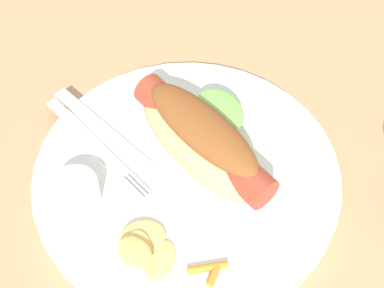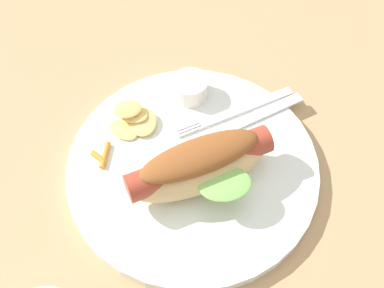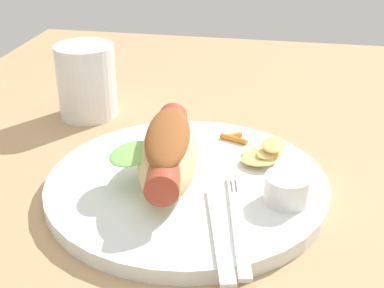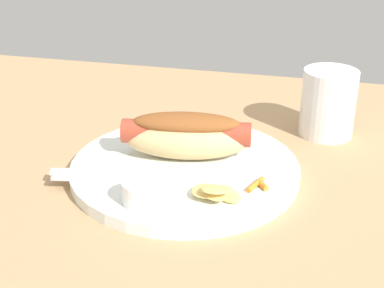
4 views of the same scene
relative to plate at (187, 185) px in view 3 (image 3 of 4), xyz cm
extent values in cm
cube|color=tan|center=(-1.68, 1.01, -1.70)|extent=(120.00, 90.00, 1.80)
cylinder|color=white|center=(0.00, 0.00, 0.00)|extent=(30.69, 30.69, 1.60)
ellipsoid|color=#DBB77A|center=(0.31, -1.95, 3.50)|extent=(17.68, 8.77, 5.40)
cylinder|color=#A33D28|center=(0.31, -1.95, 4.45)|extent=(17.68, 6.00, 3.33)
ellipsoid|color=brown|center=(0.31, -1.95, 5.95)|extent=(14.93, 6.84, 2.55)
ellipsoid|color=#7FC65B|center=(2.32, -5.32, 4.58)|extent=(6.41, 5.00, 0.78)
cylinder|color=white|center=(2.41, 10.77, 2.22)|extent=(4.65, 4.65, 2.84)
cube|color=silver|center=(8.94, 6.72, 1.00)|extent=(13.27, 3.66, 0.40)
cube|color=silver|center=(0.76, 5.62, 1.00)|extent=(3.20, 0.89, 0.40)
cube|color=silver|center=(0.85, 5.18, 1.00)|extent=(3.20, 0.89, 0.40)
cube|color=silver|center=(0.93, 4.73, 1.00)|extent=(3.20, 0.89, 0.40)
cube|color=silver|center=(9.28, 4.95, 0.98)|extent=(14.42, 4.81, 0.36)
ellipsoid|color=#E8C46D|center=(-7.21, 7.08, 1.05)|extent=(4.64, 4.76, 0.50)
ellipsoid|color=#E8C46D|center=(-4.62, 7.44, 1.50)|extent=(4.17, 4.82, 0.96)
ellipsoid|color=#E8C46D|center=(-5.60, 8.48, 1.86)|extent=(4.42, 3.93, 0.87)
ellipsoid|color=#E8C46D|center=(-6.19, 8.93, 2.74)|extent=(3.84, 2.89, 1.02)
cylinder|color=orange|center=(-10.04, 3.91, 1.14)|extent=(1.95, 3.59, 0.68)
cylinder|color=orange|center=(-10.95, 3.91, 1.16)|extent=(1.66, 1.92, 0.71)
cylinder|color=white|center=(-18.00, -17.98, 4.36)|extent=(8.25, 8.25, 10.31)
camera|label=1|loc=(-27.03, 15.92, 45.90)|focal=51.53mm
camera|label=2|loc=(-8.25, -32.17, 56.22)|focal=49.89mm
camera|label=3|loc=(49.75, 10.06, 30.66)|focal=50.52mm
camera|label=4|loc=(-16.78, 64.19, 35.68)|focal=52.30mm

